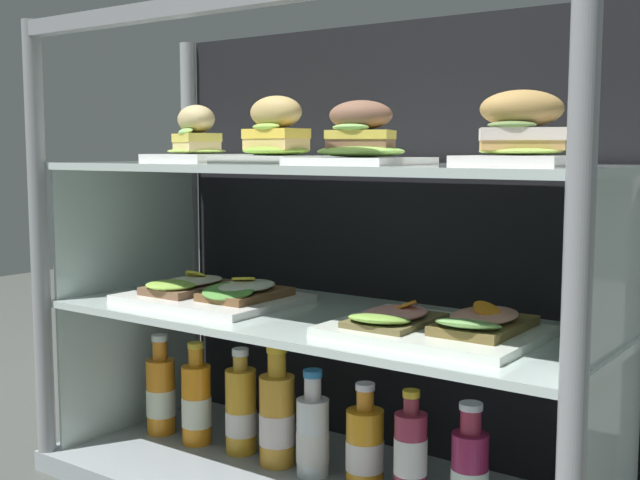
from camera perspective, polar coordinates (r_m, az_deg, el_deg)
case_frame at (r=1.59m, az=2.36°, el=0.50°), size 1.14×0.47×0.92m
riser_lower_tier at (r=1.56m, az=-0.00°, el=-11.31°), size 1.06×0.39×0.30m
shelf_lower_glass at (r=1.52m, az=-0.00°, el=-5.57°), size 1.08×0.41×0.01m
riser_upper_tier at (r=1.50m, az=-0.00°, el=-0.27°), size 1.06×0.39×0.27m
shelf_upper_glass at (r=1.49m, az=-0.00°, el=5.14°), size 1.08×0.41×0.01m
plated_roll_sandwich_near_left_corner at (r=1.75m, az=-8.72°, el=6.96°), size 0.17×0.17×0.12m
plated_roll_sandwich_left_of_center at (r=1.59m, az=-3.14°, el=7.18°), size 0.19×0.19×0.13m
plated_roll_sandwich_right_of_center at (r=1.39m, az=2.87°, el=6.85°), size 0.20×0.20×0.11m
plated_roll_sandwich_near_right_corner at (r=1.34m, az=13.99°, el=7.24°), size 0.17×0.17×0.12m
open_sandwich_tray_right_of_center at (r=1.65m, az=-7.54°, el=-3.71°), size 0.34×0.26×0.06m
open_sandwich_tray_near_right_corner at (r=1.35m, az=8.36°, el=-5.96°), size 0.34×0.26×0.06m
juice_bottle_front_second at (r=1.85m, az=-11.21°, el=-10.67°), size 0.07×0.07×0.22m
juice_bottle_front_right_end at (r=1.78m, az=-8.78°, el=-11.37°), size 0.06×0.06×0.22m
juice_bottle_near_post at (r=1.72m, az=-5.59°, el=-11.92°), size 0.07×0.07×0.22m
juice_bottle_back_right at (r=1.65m, az=-3.04°, el=-12.46°), size 0.07×0.07×0.24m
juice_bottle_front_left_end at (r=1.60m, az=-0.52°, el=-13.64°), size 0.06×0.06×0.21m
juice_bottle_front_fourth at (r=1.56m, az=3.18°, el=-14.38°), size 0.07×0.07×0.20m
juice_bottle_front_middle at (r=1.48m, az=6.43°, el=-14.89°), size 0.06×0.06×0.21m
juice_bottle_tucked_behind at (r=1.46m, az=10.51°, el=-15.83°), size 0.06×0.06×0.20m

